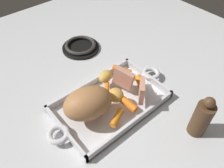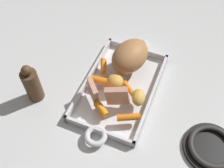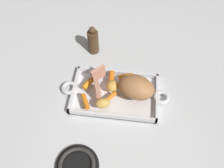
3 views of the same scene
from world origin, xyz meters
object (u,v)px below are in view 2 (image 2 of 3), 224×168
at_px(stove_burner_rear, 211,147).
at_px(baby_carrot_short, 129,117).
at_px(roast_slice_outer, 117,96).
at_px(roast_slice_thick, 93,90).
at_px(potato_near_roast, 138,97).
at_px(baby_carrot_center_left, 104,66).
at_px(pork_roast, 131,56).
at_px(baby_carrot_center_right, 100,81).
at_px(baby_carrot_northeast, 101,109).
at_px(roasting_dish, 120,87).
at_px(baby_carrot_southwest, 129,89).
at_px(pepper_mill, 32,84).
at_px(potato_halved, 115,81).

bearing_deg(stove_burner_rear, baby_carrot_short, 93.09).
xyz_separation_m(roast_slice_outer, stove_burner_rear, (-0.03, -0.30, -0.05)).
relative_size(roast_slice_thick, potato_near_roast, 1.12).
bearing_deg(baby_carrot_center_left, roast_slice_outer, -139.82).
distance_m(pork_roast, stove_burner_rear, 0.37).
height_order(roast_slice_outer, baby_carrot_short, roast_slice_outer).
xyz_separation_m(baby_carrot_center_right, baby_carrot_short, (-0.09, -0.13, -0.00)).
distance_m(roast_slice_outer, baby_carrot_northeast, 0.06).
distance_m(roast_slice_thick, baby_carrot_short, 0.14).
xyz_separation_m(roasting_dish, pork_roast, (0.09, -0.00, 0.07)).
relative_size(baby_carrot_center_right, potato_near_roast, 1.06).
relative_size(roast_slice_thick, baby_carrot_southwest, 1.16).
bearing_deg(baby_carrot_southwest, roasting_dish, 67.81).
bearing_deg(roasting_dish, baby_carrot_center_right, 109.56).
height_order(baby_carrot_southwest, baby_carrot_northeast, baby_carrot_northeast).
distance_m(roast_slice_outer, baby_carrot_southwest, 0.07).
bearing_deg(roast_slice_outer, baby_carrot_center_right, 57.62).
xyz_separation_m(baby_carrot_center_right, potato_near_roast, (-0.02, -0.14, 0.01)).
height_order(roast_slice_thick, pepper_mill, pepper_mill).
relative_size(baby_carrot_northeast, stove_burner_rear, 0.32).
relative_size(roast_slice_thick, baby_carrot_center_right, 1.06).
xyz_separation_m(roast_slice_outer, baby_carrot_center_left, (0.11, 0.09, -0.02)).
height_order(roasting_dish, roast_slice_thick, roast_slice_thick).
bearing_deg(roasting_dish, roast_slice_thick, 142.36).
bearing_deg(baby_carrot_southwest, baby_carrot_center_right, 94.57).
distance_m(pork_roast, baby_carrot_center_right, 0.13).
xyz_separation_m(roast_slice_outer, potato_halved, (0.06, 0.03, -0.01)).
xyz_separation_m(pork_roast, potato_near_roast, (-0.13, -0.07, -0.03)).
relative_size(potato_near_roast, potato_halved, 1.09).
bearing_deg(roast_slice_outer, baby_carrot_northeast, 145.81).
relative_size(baby_carrot_center_left, potato_halved, 1.13).
bearing_deg(baby_carrot_center_right, baby_carrot_short, -124.90).
bearing_deg(roasting_dish, baby_carrot_southwest, -112.19).
relative_size(pork_roast, baby_carrot_southwest, 2.61).
distance_m(roast_slice_outer, baby_carrot_center_right, 0.09).
xyz_separation_m(pork_roast, baby_carrot_center_right, (-0.11, 0.07, -0.03)).
height_order(roasting_dish, pepper_mill, pepper_mill).
bearing_deg(baby_carrot_center_right, baby_carrot_northeast, -155.03).
relative_size(roast_slice_thick, potato_halved, 1.22).
bearing_deg(potato_halved, baby_carrot_short, -140.86).
height_order(roast_slice_outer, potato_halved, roast_slice_outer).
relative_size(pork_roast, potato_near_roast, 2.53).
bearing_deg(roasting_dish, pepper_mill, 118.25).
height_order(pork_roast, pepper_mill, pepper_mill).
bearing_deg(baby_carrot_center_left, potato_near_roast, -117.98).
bearing_deg(pork_roast, roasting_dish, 176.87).
relative_size(baby_carrot_center_left, potato_near_roast, 1.04).
bearing_deg(baby_carrot_center_left, pork_roast, -59.64).
bearing_deg(baby_carrot_center_left, roast_slice_thick, -172.67).
xyz_separation_m(roasting_dish, potato_halved, (-0.01, 0.01, 0.04)).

